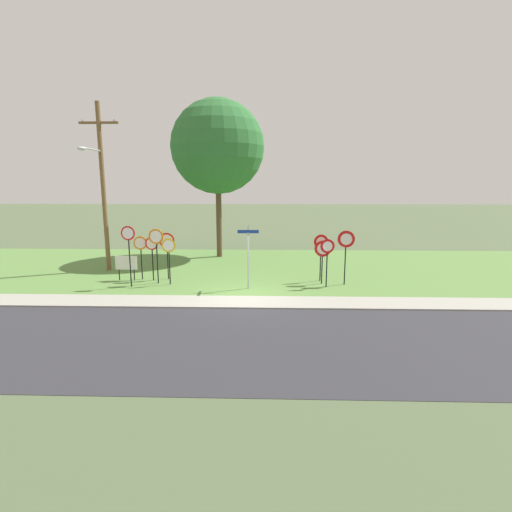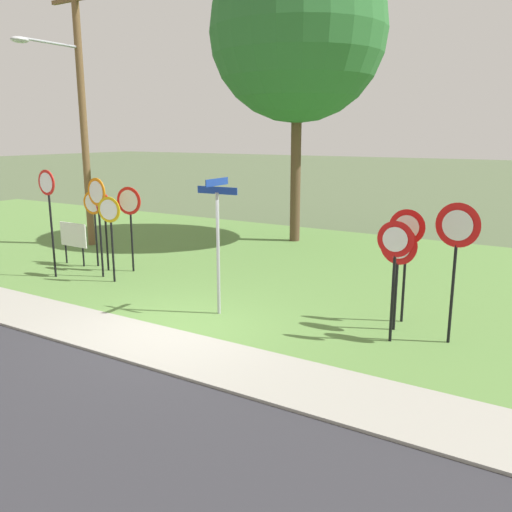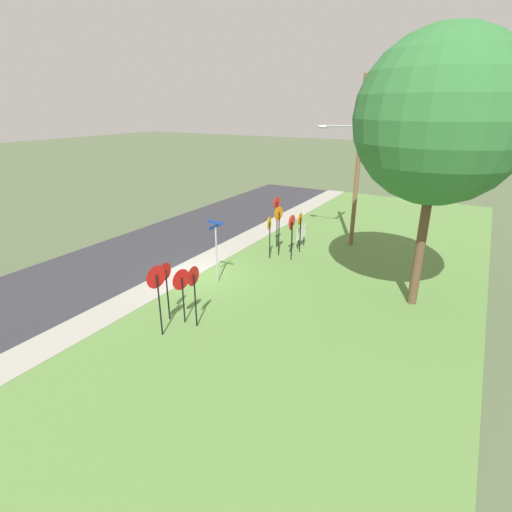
{
  "view_description": "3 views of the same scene",
  "coord_description": "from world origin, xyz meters",
  "px_view_note": "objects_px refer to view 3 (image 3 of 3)",
  "views": [
    {
      "loc": [
        1.07,
        -15.97,
        4.79
      ],
      "look_at": [
        0.55,
        1.97,
        1.44
      ],
      "focal_mm": 26.99,
      "sensor_mm": 36.0,
      "label": 1
    },
    {
      "loc": [
        6.62,
        -7.71,
        3.83
      ],
      "look_at": [
        0.27,
        2.7,
        1.04
      ],
      "focal_mm": 37.56,
      "sensor_mm": 36.0,
      "label": 2
    },
    {
      "loc": [
        13.47,
        10.95,
        7.59
      ],
      "look_at": [
        -1.17,
        2.49,
        1.08
      ],
      "focal_mm": 27.58,
      "sensor_mm": 36.0,
      "label": 3
    }
  ],
  "objects_px": {
    "stop_sign_center_tall": "(292,227)",
    "yield_sign_near_left": "(157,284)",
    "stop_sign_near_left": "(300,224)",
    "yield_sign_near_right": "(193,282)",
    "stop_sign_far_right": "(277,212)",
    "stop_sign_near_right": "(269,229)",
    "stop_sign_far_left": "(279,220)",
    "oak_tree_left": "(441,119)",
    "notice_board": "(301,233)",
    "yield_sign_far_right": "(166,278)",
    "utility_pole": "(355,158)",
    "yield_sign_far_left": "(181,284)",
    "stop_sign_far_center": "(291,228)",
    "street_name_post": "(216,246)"
  },
  "relations": [
    {
      "from": "utility_pole",
      "to": "oak_tree_left",
      "type": "bearing_deg",
      "value": 38.09
    },
    {
      "from": "oak_tree_left",
      "to": "yield_sign_near_left",
      "type": "bearing_deg",
      "value": -46.13
    },
    {
      "from": "stop_sign_near_right",
      "to": "stop_sign_far_right",
      "type": "height_order",
      "value": "stop_sign_far_right"
    },
    {
      "from": "stop_sign_far_right",
      "to": "yield_sign_near_right",
      "type": "bearing_deg",
      "value": 11.62
    },
    {
      "from": "stop_sign_far_left",
      "to": "stop_sign_far_right",
      "type": "bearing_deg",
      "value": -141.24
    },
    {
      "from": "stop_sign_near_left",
      "to": "utility_pole",
      "type": "bearing_deg",
      "value": 137.05
    },
    {
      "from": "yield_sign_far_left",
      "to": "notice_board",
      "type": "bearing_deg",
      "value": -172.33
    },
    {
      "from": "yield_sign_near_left",
      "to": "utility_pole",
      "type": "height_order",
      "value": "utility_pole"
    },
    {
      "from": "stop_sign_near_left",
      "to": "yield_sign_near_right",
      "type": "distance_m",
      "value": 9.0
    },
    {
      "from": "yield_sign_far_left",
      "to": "yield_sign_far_right",
      "type": "bearing_deg",
      "value": -68.32
    },
    {
      "from": "yield_sign_near_right",
      "to": "yield_sign_near_left",
      "type": "bearing_deg",
      "value": -36.43
    },
    {
      "from": "stop_sign_center_tall",
      "to": "yield_sign_near_left",
      "type": "height_order",
      "value": "yield_sign_near_left"
    },
    {
      "from": "stop_sign_near_right",
      "to": "stop_sign_center_tall",
      "type": "distance_m",
      "value": 1.31
    },
    {
      "from": "stop_sign_far_right",
      "to": "utility_pole",
      "type": "bearing_deg",
      "value": 129.59
    },
    {
      "from": "stop_sign_far_right",
      "to": "stop_sign_center_tall",
      "type": "xyz_separation_m",
      "value": [
        0.69,
        1.25,
        -0.49
      ]
    },
    {
      "from": "stop_sign_far_right",
      "to": "stop_sign_near_left",
      "type": "bearing_deg",
      "value": 90.61
    },
    {
      "from": "yield_sign_far_right",
      "to": "stop_sign_near_right",
      "type": "bearing_deg",
      "value": 174.95
    },
    {
      "from": "stop_sign_far_left",
      "to": "notice_board",
      "type": "bearing_deg",
      "value": 169.18
    },
    {
      "from": "stop_sign_far_left",
      "to": "yield_sign_far_left",
      "type": "height_order",
      "value": "stop_sign_far_left"
    },
    {
      "from": "stop_sign_far_right",
      "to": "yield_sign_far_right",
      "type": "height_order",
      "value": "stop_sign_far_right"
    },
    {
      "from": "notice_board",
      "to": "stop_sign_far_left",
      "type": "bearing_deg",
      "value": -16.61
    },
    {
      "from": "utility_pole",
      "to": "stop_sign_far_center",
      "type": "bearing_deg",
      "value": -25.42
    },
    {
      "from": "stop_sign_near_right",
      "to": "oak_tree_left",
      "type": "bearing_deg",
      "value": 68.18
    },
    {
      "from": "stop_sign_near_left",
      "to": "street_name_post",
      "type": "relative_size",
      "value": 0.76
    },
    {
      "from": "stop_sign_far_center",
      "to": "oak_tree_left",
      "type": "relative_size",
      "value": 0.24
    },
    {
      "from": "stop_sign_far_left",
      "to": "yield_sign_near_left",
      "type": "height_order",
      "value": "stop_sign_far_left"
    },
    {
      "from": "stop_sign_far_right",
      "to": "yield_sign_far_right",
      "type": "distance_m",
      "value": 9.2
    },
    {
      "from": "stop_sign_far_left",
      "to": "street_name_post",
      "type": "bearing_deg",
      "value": -3.3
    },
    {
      "from": "yield_sign_near_left",
      "to": "yield_sign_far_right",
      "type": "distance_m",
      "value": 1.11
    },
    {
      "from": "stop_sign_far_right",
      "to": "yield_sign_near_right",
      "type": "xyz_separation_m",
      "value": [
        9.06,
        1.37,
        -0.33
      ]
    },
    {
      "from": "stop_sign_near_right",
      "to": "oak_tree_left",
      "type": "xyz_separation_m",
      "value": [
        1.49,
        7.42,
        5.49
      ]
    },
    {
      "from": "yield_sign_near_left",
      "to": "yield_sign_near_right",
      "type": "xyz_separation_m",
      "value": [
        -1.08,
        0.68,
        -0.23
      ]
    },
    {
      "from": "stop_sign_far_center",
      "to": "utility_pole",
      "type": "xyz_separation_m",
      "value": [
        -3.89,
        1.85,
        3.14
      ]
    },
    {
      "from": "stop_sign_near_right",
      "to": "yield_sign_far_right",
      "type": "height_order",
      "value": "yield_sign_far_right"
    },
    {
      "from": "stop_sign_center_tall",
      "to": "yield_sign_near_right",
      "type": "relative_size",
      "value": 0.94
    },
    {
      "from": "stop_sign_near_right",
      "to": "stop_sign_center_tall",
      "type": "height_order",
      "value": "stop_sign_near_right"
    },
    {
      "from": "yield_sign_near_right",
      "to": "oak_tree_left",
      "type": "height_order",
      "value": "oak_tree_left"
    },
    {
      "from": "notice_board",
      "to": "yield_sign_far_right",
      "type": "bearing_deg",
      "value": -4.67
    },
    {
      "from": "yield_sign_near_left",
      "to": "yield_sign_far_right",
      "type": "height_order",
      "value": "yield_sign_near_left"
    },
    {
      "from": "yield_sign_near_left",
      "to": "yield_sign_near_right",
      "type": "height_order",
      "value": "yield_sign_near_left"
    },
    {
      "from": "stop_sign_far_left",
      "to": "stop_sign_center_tall",
      "type": "relative_size",
      "value": 1.22
    },
    {
      "from": "stop_sign_near_right",
      "to": "stop_sign_far_left",
      "type": "distance_m",
      "value": 0.75
    },
    {
      "from": "stop_sign_near_right",
      "to": "stop_sign_far_right",
      "type": "bearing_deg",
      "value": -175.33
    },
    {
      "from": "stop_sign_far_left",
      "to": "oak_tree_left",
      "type": "bearing_deg",
      "value": 80.79
    },
    {
      "from": "stop_sign_far_left",
      "to": "notice_board",
      "type": "distance_m",
      "value": 2.14
    },
    {
      "from": "stop_sign_far_left",
      "to": "yield_sign_near_left",
      "type": "bearing_deg",
      "value": 7.32
    },
    {
      "from": "stop_sign_far_right",
      "to": "utility_pole",
      "type": "relative_size",
      "value": 0.32
    },
    {
      "from": "stop_sign_far_left",
      "to": "notice_board",
      "type": "relative_size",
      "value": 2.14
    },
    {
      "from": "stop_sign_center_tall",
      "to": "yield_sign_far_right",
      "type": "distance_m",
      "value": 8.57
    },
    {
      "from": "yield_sign_near_right",
      "to": "notice_board",
      "type": "xyz_separation_m",
      "value": [
        -9.71,
        -0.13,
        -0.91
      ]
    }
  ]
}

